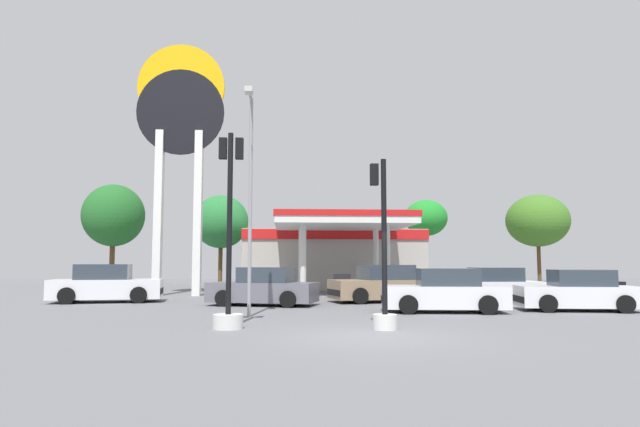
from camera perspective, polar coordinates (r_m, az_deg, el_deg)
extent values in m
plane|color=slate|center=(12.96, 5.33, -12.74)|extent=(90.00, 90.00, 0.00)
cube|color=#ADA89E|center=(36.16, 1.26, -4.89)|extent=(11.46, 6.16, 3.79)
cube|color=red|center=(33.09, 1.70, -2.19)|extent=(11.46, 0.12, 0.60)
cube|color=white|center=(29.65, 2.30, -1.09)|extent=(7.21, 6.46, 0.35)
cube|color=red|center=(29.68, 2.30, -0.46)|extent=(7.31, 6.56, 0.30)
cylinder|color=silver|center=(27.66, -1.79, -4.94)|extent=(0.32, 0.32, 3.65)
cylinder|color=silver|center=(28.12, 7.09, -4.91)|extent=(0.32, 0.32, 3.65)
cylinder|color=silver|center=(31.21, -1.98, -4.97)|extent=(0.32, 0.32, 3.65)
cylinder|color=silver|center=(31.62, 5.91, -4.95)|extent=(0.32, 0.32, 3.65)
cube|color=#4C4C51|center=(29.60, 2.33, -7.43)|extent=(0.90, 0.60, 1.10)
cube|color=white|center=(29.58, -16.61, 0.13)|extent=(0.40, 0.56, 8.68)
cube|color=white|center=(29.18, -12.70, 0.11)|extent=(0.40, 0.56, 8.68)
cylinder|color=black|center=(30.32, -14.43, 10.29)|extent=(4.60, 0.22, 4.60)
cylinder|color=#F2B20C|center=(30.73, -14.37, 12.77)|extent=(4.60, 0.22, 4.60)
cube|color=white|center=(30.56, -14.38, 11.51)|extent=(4.24, 0.08, 0.83)
cylinder|color=black|center=(26.28, -18.08, -7.90)|extent=(0.72, 0.34, 0.70)
cylinder|color=black|center=(24.42, -18.52, -8.12)|extent=(0.72, 0.34, 0.70)
cylinder|color=black|center=(26.71, -24.19, -7.66)|extent=(0.72, 0.34, 0.70)
cylinder|color=black|center=(24.88, -25.08, -7.84)|extent=(0.72, 0.34, 0.70)
cube|color=silver|center=(25.52, -21.46, -7.38)|extent=(4.81, 2.59, 0.83)
cube|color=#2D3842|center=(25.53, -21.77, -5.75)|extent=(2.41, 2.01, 0.70)
cube|color=black|center=(25.27, -16.41, -7.82)|extent=(0.41, 1.82, 0.26)
cylinder|color=black|center=(20.42, 22.82, -8.72)|extent=(0.65, 0.32, 0.62)
cylinder|color=black|center=(22.02, 21.59, -8.47)|extent=(0.65, 0.32, 0.62)
cylinder|color=black|center=(21.26, 29.42, -8.30)|extent=(0.65, 0.32, 0.62)
cylinder|color=black|center=(22.80, 27.78, -8.12)|extent=(0.65, 0.32, 0.62)
cube|color=silver|center=(21.58, 25.42, -7.87)|extent=(4.29, 2.37, 0.73)
cube|color=#2D3842|center=(21.60, 25.72, -6.16)|extent=(2.16, 1.82, 0.62)
cube|color=black|center=(21.03, 20.23, -8.42)|extent=(0.39, 1.61, 0.23)
cylinder|color=black|center=(21.77, -10.11, -8.76)|extent=(0.68, 0.40, 0.65)
cylinder|color=black|center=(23.38, -8.41, -8.53)|extent=(0.68, 0.40, 0.65)
cylinder|color=black|center=(20.88, -3.36, -8.98)|extent=(0.68, 0.40, 0.65)
cylinder|color=black|center=(22.55, -2.10, -8.71)|extent=(0.68, 0.40, 0.65)
cube|color=slate|center=(22.10, -6.03, -8.20)|extent=(4.58, 2.92, 0.77)
cube|color=#2D3842|center=(22.02, -5.63, -6.48)|extent=(2.39, 2.09, 0.65)
cube|color=black|center=(22.87, -11.03, -8.31)|extent=(0.60, 1.66, 0.24)
cylinder|color=black|center=(23.78, 15.58, -8.35)|extent=(0.64, 0.23, 0.63)
cylinder|color=black|center=(25.39, 14.24, -8.17)|extent=(0.64, 0.23, 0.63)
cylinder|color=black|center=(24.78, 21.24, -8.06)|extent=(0.64, 0.23, 0.63)
cylinder|color=black|center=(26.33, 19.62, -7.92)|extent=(0.64, 0.23, 0.63)
cube|color=silver|center=(25.03, 17.69, -7.66)|extent=(4.20, 1.82, 0.75)
cube|color=#2D3842|center=(25.06, 17.96, -6.15)|extent=(2.01, 1.58, 0.63)
cube|color=black|center=(24.34, 13.20, -8.10)|extent=(0.15, 1.66, 0.24)
cylinder|color=black|center=(26.76, 24.48, -7.75)|extent=(0.62, 0.30, 0.59)
cylinder|color=black|center=(28.04, 22.49, -7.69)|extent=(0.62, 0.30, 0.59)
cylinder|color=black|center=(28.28, 28.39, -7.43)|extent=(0.62, 0.30, 0.59)
cylinder|color=black|center=(29.50, 26.33, -7.40)|extent=(0.62, 0.30, 0.59)
cube|color=black|center=(28.11, 25.43, -7.18)|extent=(4.10, 2.26, 0.70)
cube|color=#2D3842|center=(28.18, 25.61, -5.92)|extent=(2.06, 1.73, 0.59)
cube|color=black|center=(26.98, 22.25, -7.61)|extent=(0.37, 1.54, 0.22)
cylinder|color=black|center=(18.50, 9.26, -9.43)|extent=(0.66, 0.29, 0.64)
cylinder|color=black|center=(20.21, 8.74, -9.07)|extent=(0.66, 0.29, 0.64)
cylinder|color=black|center=(18.95, 17.23, -9.16)|extent=(0.66, 0.29, 0.64)
cylinder|color=black|center=(20.62, 16.06, -8.85)|extent=(0.66, 0.29, 0.64)
cube|color=silver|center=(19.51, 12.84, -8.52)|extent=(4.38, 2.24, 0.76)
cube|color=#2D3842|center=(19.51, 13.23, -6.57)|extent=(2.17, 1.78, 0.64)
cube|color=black|center=(19.29, 6.72, -8.98)|extent=(0.31, 1.68, 0.24)
cylinder|color=black|center=(22.68, 4.23, -8.63)|extent=(0.72, 0.38, 0.68)
cylinder|color=black|center=(24.40, 2.69, -8.40)|extent=(0.72, 0.38, 0.68)
cylinder|color=black|center=(23.80, 10.57, -8.40)|extent=(0.72, 0.38, 0.68)
cylinder|color=black|center=(25.44, 8.67, -8.21)|extent=(0.72, 0.38, 0.68)
cube|color=#8C7556|center=(24.03, 6.57, -7.88)|extent=(4.79, 2.84, 0.81)
cube|color=#2D3842|center=(24.07, 6.91, -6.20)|extent=(2.45, 2.10, 0.68)
cube|color=black|center=(23.27, 1.53, -8.29)|extent=(0.53, 1.77, 0.26)
cylinder|color=silver|center=(14.29, 6.85, -11.24)|extent=(0.63, 0.63, 0.39)
cylinder|color=black|center=(14.22, 6.76, -2.34)|extent=(0.14, 0.14, 4.04)
cube|color=black|center=(14.51, 5.72, 4.09)|extent=(0.21, 0.20, 0.57)
sphere|color=red|center=(14.66, 5.64, 4.70)|extent=(0.15, 0.15, 0.15)
sphere|color=#D89E0C|center=(14.63, 5.64, 4.01)|extent=(0.15, 0.15, 0.15)
sphere|color=green|center=(14.61, 5.65, 3.31)|extent=(0.15, 0.15, 0.15)
cylinder|color=silver|center=(14.52, -9.64, -11.13)|extent=(0.78, 0.78, 0.38)
cylinder|color=black|center=(14.48, -9.49, -0.92)|extent=(0.14, 0.14, 4.79)
cube|color=black|center=(14.94, -10.15, 6.74)|extent=(0.21, 0.20, 0.57)
sphere|color=red|center=(15.10, -10.09, 7.31)|extent=(0.15, 0.15, 0.15)
sphere|color=#D89E0C|center=(15.06, -10.10, 6.64)|extent=(0.15, 0.15, 0.15)
sphere|color=green|center=(15.03, -10.11, 5.97)|extent=(0.15, 0.15, 0.15)
cube|color=black|center=(14.90, -8.46, 6.75)|extent=(0.21, 0.20, 0.57)
sphere|color=red|center=(15.06, -8.41, 7.33)|extent=(0.15, 0.15, 0.15)
sphere|color=#D89E0C|center=(15.02, -8.42, 6.65)|extent=(0.15, 0.15, 0.15)
sphere|color=green|center=(14.98, -8.43, 5.98)|extent=(0.15, 0.15, 0.15)
cylinder|color=brown|center=(43.23, -21.02, -4.77)|extent=(0.38, 0.38, 3.53)
ellipsoid|color=#226227|center=(43.37, -20.87, -0.18)|extent=(4.54, 4.54, 4.64)
cylinder|color=brown|center=(39.67, -10.43, -5.27)|extent=(0.30, 0.30, 3.19)
ellipsoid|color=#287638|center=(39.78, -10.36, -0.85)|extent=(3.93, 3.93, 3.82)
cylinder|color=brown|center=(40.75, -2.39, -5.82)|extent=(0.33, 0.33, 2.51)
ellipsoid|color=#408134|center=(40.80, -2.37, -2.49)|extent=(2.97, 2.97, 2.83)
cylinder|color=brown|center=(41.04, 11.15, -4.80)|extent=(0.34, 0.34, 3.84)
ellipsoid|color=#20892A|center=(41.17, 11.07, -0.47)|extent=(3.17, 3.17, 2.68)
cylinder|color=brown|center=(43.75, 22.03, -5.01)|extent=(0.28, 0.28, 3.12)
ellipsoid|color=#407424|center=(43.87, 21.89, -0.70)|extent=(4.62, 4.62, 3.90)
cylinder|color=gray|center=(17.68, -7.34, 0.88)|extent=(0.12, 0.12, 7.13)
cylinder|color=gray|center=(17.79, -7.34, 12.25)|extent=(0.09, 1.20, 0.09)
cube|color=beige|center=(17.21, -7.48, 12.69)|extent=(0.24, 0.44, 0.16)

